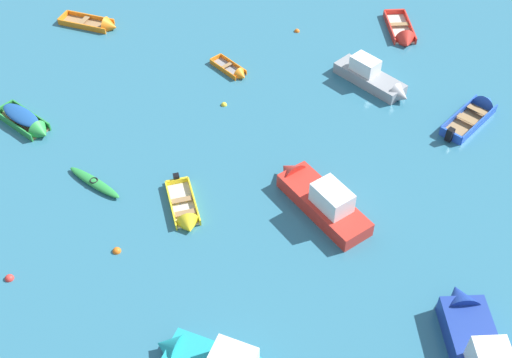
{
  "coord_description": "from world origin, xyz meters",
  "views": [
    {
      "loc": [
        0.77,
        0.35,
        23.96
      ],
      "look_at": [
        0.0,
        23.69,
        0.15
      ],
      "focal_mm": 44.85,
      "sensor_mm": 36.0,
      "label": 1
    }
  ],
  "objects": [
    {
      "name": "rowboat_orange_near_camera",
      "position": [
        -11.08,
        38.05,
        0.18
      ],
      "size": [
        4.37,
        2.44,
        1.21
      ],
      "color": "#99754C",
      "rests_on": "ground_plane"
    },
    {
      "name": "rowboat_red_back_row_left",
      "position": [
        9.4,
        37.3,
        0.2
      ],
      "size": [
        1.84,
        4.39,
        1.36
      ],
      "color": "beige",
      "rests_on": "ground_plane"
    },
    {
      "name": "kayak_green_outer_left",
      "position": [
        -8.39,
        23.15,
        0.17
      ],
      "size": [
        3.3,
        2.56,
        0.34
      ],
      "color": "#288C3D",
      "rests_on": "ground_plane"
    },
    {
      "name": "motor_launch_deep_blue_back_row_center",
      "position": [
        9.29,
        13.43,
        0.75
      ],
      "size": [
        2.45,
        7.33,
        2.57
      ],
      "color": "navy",
      "rests_on": "ground_plane"
    },
    {
      "name": "rowboat_blue_outer_right",
      "position": [
        12.66,
        29.5,
        0.25
      ],
      "size": [
        3.96,
        4.27,
        1.28
      ],
      "color": "#99754C",
      "rests_on": "ground_plane"
    },
    {
      "name": "rowboat_yellow_far_right",
      "position": [
        -3.38,
        21.01,
        0.17
      ],
      "size": [
        2.19,
        3.83,
        1.14
      ],
      "color": "beige",
      "rests_on": "ground_plane"
    },
    {
      "name": "motor_launch_grey_near_right",
      "position": [
        6.92,
        32.1,
        0.52
      ],
      "size": [
        4.64,
        4.6,
        1.82
      ],
      "color": "gray",
      "rests_on": "ground_plane"
    },
    {
      "name": "rowboat_orange_cluster_outer",
      "position": [
        -1.58,
        32.99,
        0.15
      ],
      "size": [
        2.63,
        2.68,
        0.87
      ],
      "color": "gray",
      "rests_on": "ground_plane"
    },
    {
      "name": "motor_launch_red_distant_center",
      "position": [
        3.17,
        22.12,
        0.62
      ],
      "size": [
        4.96,
        5.79,
        2.22
      ],
      "color": "red",
      "rests_on": "ground_plane"
    },
    {
      "name": "rowboat_green_midfield_right",
      "position": [
        -13.04,
        27.51,
        0.37
      ],
      "size": [
        3.85,
        3.36,
        1.19
      ],
      "color": "#99754C",
      "rests_on": "ground_plane"
    },
    {
      "name": "mooring_buoy_midfield",
      "position": [
        -11.03,
        17.1,
        0.0
      ],
      "size": [
        0.42,
        0.42,
        0.42
      ],
      "primitive_type": "sphere",
      "color": "red",
      "rests_on": "ground_plane"
    },
    {
      "name": "mooring_buoy_far_field",
      "position": [
        2.32,
        37.98,
        0.0
      ],
      "size": [
        0.37,
        0.37,
        0.37
      ],
      "primitive_type": "sphere",
      "color": "orange",
      "rests_on": "ground_plane"
    },
    {
      "name": "mooring_buoy_central",
      "position": [
        -2.11,
        29.92,
        0.0
      ],
      "size": [
        0.35,
        0.35,
        0.35
      ],
      "primitive_type": "sphere",
      "color": "yellow",
      "rests_on": "ground_plane"
    },
    {
      "name": "mooring_buoy_between_boats_left",
      "position": [
        -6.43,
        18.83,
        0.0
      ],
      "size": [
        0.41,
        0.41,
        0.41
      ],
      "primitive_type": "sphere",
      "color": "orange",
      "rests_on": "ground_plane"
    }
  ]
}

